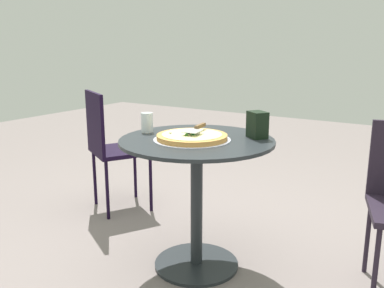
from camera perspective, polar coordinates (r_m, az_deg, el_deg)
ground_plane at (r=2.44m, az=0.60°, el=-16.19°), size 10.00×10.00×0.00m
patio_table at (r=2.23m, az=0.64°, el=-4.63°), size 0.81×0.81×0.73m
pizza_on_tray at (r=2.15m, az=-0.00°, el=0.96°), size 0.40×0.40×0.05m
pizza_server at (r=2.18m, az=0.58°, el=2.16°), size 0.09×0.21×0.02m
drinking_cup at (r=2.35m, az=-6.20°, el=2.93°), size 0.07×0.07×0.11m
napkin_dispenser at (r=2.22m, az=8.91°, el=2.62°), size 0.13×0.12×0.14m
patio_chair_corner at (r=3.08m, az=-11.07°, el=0.23°), size 0.53×0.53×0.89m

